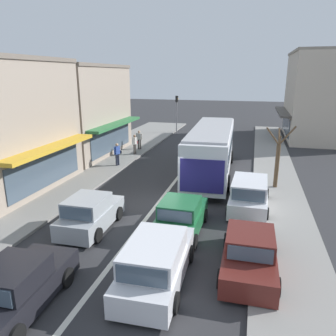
# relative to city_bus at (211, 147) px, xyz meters

# --- Properties ---
(ground_plane) EXTENTS (140.00, 140.00, 0.00)m
(ground_plane) POSITION_rel_city_bus_xyz_m (-2.00, -6.16, -1.88)
(ground_plane) COLOR #2D2D30
(lane_centre_line) EXTENTS (0.20, 28.00, 0.01)m
(lane_centre_line) POSITION_rel_city_bus_xyz_m (-2.00, -2.16, -1.88)
(lane_centre_line) COLOR silver
(lane_centre_line) RESTS_ON ground
(sidewalk_left) EXTENTS (5.20, 44.00, 0.14)m
(sidewalk_left) POSITION_rel_city_bus_xyz_m (-8.80, -0.16, -1.81)
(sidewalk_left) COLOR gray
(sidewalk_left) RESTS_ON ground
(kerb_right) EXTENTS (2.80, 44.00, 0.12)m
(kerb_right) POSITION_rel_city_bus_xyz_m (4.20, -0.16, -1.82)
(kerb_right) COLOR gray
(kerb_right) RESTS_ON ground
(shopfront_mid_block) EXTENTS (8.45, 9.00, 7.29)m
(shopfront_mid_block) POSITION_rel_city_bus_xyz_m (-12.18, 2.97, 1.76)
(shopfront_mid_block) COLOR gray
(shopfront_mid_block) RESTS_ON ground
(building_right_far) EXTENTS (8.25, 10.47, 8.77)m
(building_right_far) POSITION_rel_city_bus_xyz_m (9.49, 15.66, 2.50)
(building_right_far) COLOR beige
(building_right_far) RESTS_ON ground
(city_bus) EXTENTS (3.06, 10.95, 3.23)m
(city_bus) POSITION_rel_city_bus_xyz_m (0.00, 0.00, 0.00)
(city_bus) COLOR silver
(city_bus) RESTS_ON ground
(sedan_behind_bus_mid) EXTENTS (2.02, 4.26, 1.47)m
(sedan_behind_bus_mid) POSITION_rel_city_bus_xyz_m (-3.65, -14.52, -1.22)
(sedan_behind_bus_mid) COLOR black
(sedan_behind_bus_mid) RESTS_ON ground
(hatchback_queue_far_back) EXTENTS (1.86, 3.72, 1.54)m
(hatchback_queue_far_back) POSITION_rel_city_bus_xyz_m (-4.02, -9.34, -1.17)
(hatchback_queue_far_back) COLOR #9EA3A8
(hatchback_queue_far_back) RESTS_ON ground
(wagon_adjacent_lane_lead) EXTENTS (2.04, 4.55, 1.58)m
(wagon_adjacent_lane_lead) POSITION_rel_city_bus_xyz_m (-0.13, -12.28, -1.14)
(wagon_adjacent_lane_lead) COLOR silver
(wagon_adjacent_lane_lead) RESTS_ON ground
(sedan_queue_gap_filler) EXTENTS (1.94, 4.22, 1.47)m
(sedan_queue_gap_filler) POSITION_rel_city_bus_xyz_m (-0.16, -8.65, -1.22)
(sedan_queue_gap_filler) COLOR #1E6638
(sedan_queue_gap_filler) RESTS_ON ground
(parked_sedan_kerb_front) EXTENTS (1.93, 4.21, 1.47)m
(parked_sedan_kerb_front) POSITION_rel_city_bus_xyz_m (2.76, -10.80, -1.22)
(parked_sedan_kerb_front) COLOR #561E19
(parked_sedan_kerb_front) RESTS_ON ground
(parked_wagon_kerb_second) EXTENTS (2.03, 4.54, 1.58)m
(parked_wagon_kerb_second) POSITION_rel_city_bus_xyz_m (2.62, -5.21, -1.14)
(parked_wagon_kerb_second) COLOR silver
(parked_wagon_kerb_second) RESTS_ON ground
(traffic_light_downstreet) EXTENTS (0.33, 0.24, 4.20)m
(traffic_light_downstreet) POSITION_rel_city_bus_xyz_m (-5.96, 15.23, 0.97)
(traffic_light_downstreet) COLOR gray
(traffic_light_downstreet) RESTS_ON ground
(street_tree_right) EXTENTS (1.64, 1.64, 3.78)m
(street_tree_right) POSITION_rel_city_bus_xyz_m (4.07, -1.81, -0.13)
(street_tree_right) COLOR brown
(street_tree_right) RESTS_ON ground
(pedestrian_with_handbag_near) EXTENTS (0.29, 0.66, 1.63)m
(pedestrian_with_handbag_near) POSITION_rel_city_bus_xyz_m (-6.79, 3.73, -0.81)
(pedestrian_with_handbag_near) COLOR #4C4742
(pedestrian_with_handbag_near) RESTS_ON sidewalk_left
(pedestrian_browsing_midblock) EXTENTS (0.42, 0.65, 1.63)m
(pedestrian_browsing_midblock) POSITION_rel_city_bus_xyz_m (-6.80, 0.15, -0.81)
(pedestrian_browsing_midblock) COLOR #232838
(pedestrian_browsing_midblock) RESTS_ON sidewalk_left
(pedestrian_far_walker) EXTENTS (0.65, 0.26, 1.63)m
(pedestrian_far_walker) POSITION_rel_city_bus_xyz_m (-7.11, 5.70, -0.81)
(pedestrian_far_walker) COLOR #4C4742
(pedestrian_far_walker) RESTS_ON sidewalk_left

